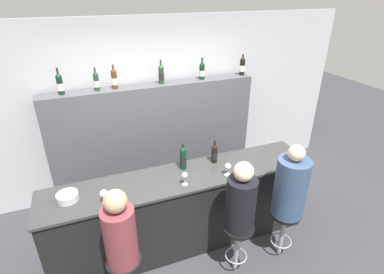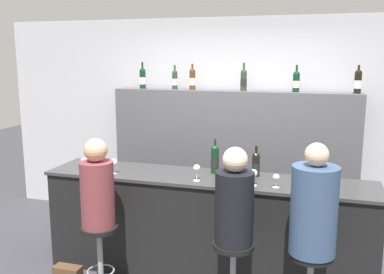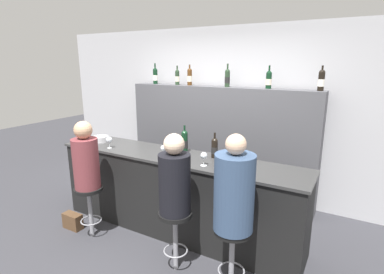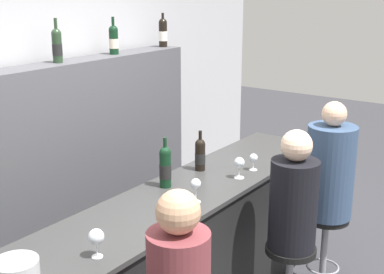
{
  "view_description": "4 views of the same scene",
  "coord_description": "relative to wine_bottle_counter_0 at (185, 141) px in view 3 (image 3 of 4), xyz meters",
  "views": [
    {
      "loc": [
        -0.94,
        -2.39,
        2.92
      ],
      "look_at": [
        0.13,
        0.36,
        1.43
      ],
      "focal_mm": 28.0,
      "sensor_mm": 36.0,
      "label": 1
    },
    {
      "loc": [
        1.0,
        -3.52,
        2.13
      ],
      "look_at": [
        -0.13,
        0.26,
        1.38
      ],
      "focal_mm": 40.0,
      "sensor_mm": 36.0,
      "label": 2
    },
    {
      "loc": [
        1.86,
        -2.57,
        2.07
      ],
      "look_at": [
        0.2,
        0.36,
        1.23
      ],
      "focal_mm": 28.0,
      "sensor_mm": 36.0,
      "label": 3
    },
    {
      "loc": [
        -2.55,
        -1.63,
        2.31
      ],
      "look_at": [
        0.08,
        0.24,
        1.37
      ],
      "focal_mm": 50.0,
      "sensor_mm": 36.0,
      "label": 4
    }
  ],
  "objects": [
    {
      "name": "wine_glass_0",
      "position": [
        -0.94,
        -0.31,
        -0.03
      ],
      "size": [
        0.08,
        0.08,
        0.15
      ],
      "color": "silver",
      "rests_on": "bar_counter"
    },
    {
      "name": "bar_counter",
      "position": [
        -0.05,
        -0.15,
        -0.64
      ],
      "size": [
        3.16,
        0.62,
        1.0
      ],
      "color": "black",
      "rests_on": "ground_plane"
    },
    {
      "name": "wine_bottle_backbar_4",
      "position": [
        0.68,
        1.08,
        0.71
      ],
      "size": [
        0.08,
        0.08,
        0.31
      ],
      "color": "black",
      "rests_on": "back_bar_cabinet"
    },
    {
      "name": "wine_bottle_backbar_5",
      "position": [
        1.34,
        1.08,
        0.72
      ],
      "size": [
        0.08,
        0.08,
        0.31
      ],
      "color": "black",
      "rests_on": "back_bar_cabinet"
    },
    {
      "name": "metal_bowl",
      "position": [
        -1.28,
        -0.14,
        -0.1
      ],
      "size": [
        0.21,
        0.21,
        0.08
      ],
      "color": "#B7B7BC",
      "rests_on": "bar_counter"
    },
    {
      "name": "wine_bottle_backbar_2",
      "position": [
        -0.55,
        1.08,
        0.71
      ],
      "size": [
        0.07,
        0.07,
        0.31
      ],
      "color": "#4C2D14",
      "rests_on": "back_bar_cabinet"
    },
    {
      "name": "wine_bottle_counter_0",
      "position": [
        0.0,
        0.0,
        0.0
      ],
      "size": [
        0.08,
        0.08,
        0.34
      ],
      "color": "black",
      "rests_on": "bar_counter"
    },
    {
      "name": "wine_bottle_backbar_3",
      "position": [
        0.08,
        1.08,
        0.71
      ],
      "size": [
        0.08,
        0.08,
        0.33
      ],
      "color": "#233823",
      "rests_on": "back_bar_cabinet"
    },
    {
      "name": "wine_bottle_backbar_0",
      "position": [
        -1.21,
        1.08,
        0.71
      ],
      "size": [
        0.08,
        0.08,
        0.33
      ],
      "color": "black",
      "rests_on": "back_bar_cabinet"
    },
    {
      "name": "wine_glass_2",
      "position": [
        0.43,
        -0.31,
        -0.03
      ],
      "size": [
        0.07,
        0.07,
        0.15
      ],
      "color": "silver",
      "rests_on": "bar_counter"
    },
    {
      "name": "wine_bottle_counter_1",
      "position": [
        0.4,
        0.0,
        -0.02
      ],
      "size": [
        0.08,
        0.08,
        0.3
      ],
      "color": "black",
      "rests_on": "bar_counter"
    },
    {
      "name": "wine_glass_1",
      "position": [
        -0.1,
        -0.31,
        -0.03
      ],
      "size": [
        0.07,
        0.07,
        0.15
      ],
      "color": "silver",
      "rests_on": "bar_counter"
    },
    {
      "name": "bar_stool_middle",
      "position": [
        0.35,
        -0.76,
        -0.65
      ],
      "size": [
        0.33,
        0.33,
        0.64
      ],
      "color": "gray",
      "rests_on": "ground_plane"
    },
    {
      "name": "guest_seated_middle",
      "position": [
        0.35,
        -0.76,
        -0.15
      ],
      "size": [
        0.31,
        0.31,
        0.79
      ],
      "color": "black",
      "rests_on": "bar_stool_middle"
    },
    {
      "name": "wine_glass_3",
      "position": [
        0.63,
        -0.31,
        -0.06
      ],
      "size": [
        0.06,
        0.06,
        0.12
      ],
      "color": "silver",
      "rests_on": "bar_counter"
    },
    {
      "name": "guest_seated_left",
      "position": [
        -0.87,
        -0.76,
        -0.15
      ],
      "size": [
        0.29,
        0.29,
        0.8
      ],
      "color": "brown",
      "rests_on": "bar_stool_left"
    },
    {
      "name": "bar_stool_left",
      "position": [
        -0.87,
        -0.76,
        -0.65
      ],
      "size": [
        0.33,
        0.33,
        0.64
      ],
      "color": "gray",
      "rests_on": "ground_plane"
    },
    {
      "name": "wine_bottle_backbar_1",
      "position": [
        -0.78,
        1.08,
        0.7
      ],
      "size": [
        0.07,
        0.07,
        0.3
      ],
      "color": "#233823",
      "rests_on": "back_bar_cabinet"
    },
    {
      "name": "wall_back",
      "position": [
        -0.05,
        1.3,
        0.16
      ],
      "size": [
        6.4,
        0.05,
        2.6
      ],
      "color": "#B2B2B7",
      "rests_on": "ground_plane"
    },
    {
      "name": "bar_stool_right",
      "position": [
        0.95,
        -0.76,
        -0.65
      ],
      "size": [
        0.33,
        0.33,
        0.64
      ],
      "color": "gray",
      "rests_on": "ground_plane"
    },
    {
      "name": "back_bar_cabinet",
      "position": [
        -0.05,
        1.08,
        -0.28
      ],
      "size": [
        2.96,
        0.28,
        1.72
      ],
      "color": "#4C4C51",
      "rests_on": "ground_plane"
    },
    {
      "name": "handbag",
      "position": [
        -1.22,
        -0.76,
        -1.04
      ],
      "size": [
        0.26,
        0.12,
        0.2
      ],
      "color": "#513823",
      "rests_on": "ground_plane"
    },
    {
      "name": "guest_seated_right",
      "position": [
        0.95,
        -0.76,
        -0.13
      ],
      "size": [
        0.35,
        0.35,
        0.86
      ],
      "color": "#334766",
      "rests_on": "bar_stool_right"
    },
    {
      "name": "ground_plane",
      "position": [
        -0.05,
        -0.44,
        -1.14
      ],
      "size": [
        16.0,
        16.0,
        0.0
      ],
      "primitive_type": "plane",
      "color": "#333338"
    }
  ]
}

